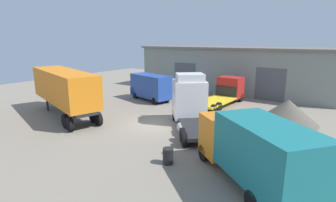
{
  "coord_description": "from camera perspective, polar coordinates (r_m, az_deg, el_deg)",
  "views": [
    {
      "loc": [
        12.46,
        -15.4,
        6.57
      ],
      "look_at": [
        0.34,
        1.91,
        1.6
      ],
      "focal_mm": 28.0,
      "sensor_mm": 36.0,
      "label": 1
    }
  ],
  "objects": [
    {
      "name": "gravel_pile",
      "position": [
        23.05,
        24.57,
        -2.05
      ],
      "size": [
        4.77,
        4.77,
        1.94
      ],
      "color": "#565147",
      "rests_on": "ground_plane"
    },
    {
      "name": "flatbed_truck_red",
      "position": [
        28.32,
        12.56,
        2.14
      ],
      "size": [
        2.72,
        7.37,
        2.65
      ],
      "rotation": [
        0.0,
        0.0,
        1.53
      ],
      "color": "red",
      "rests_on": "ground_plane"
    },
    {
      "name": "oil_drum",
      "position": [
        14.44,
        0.01,
        -11.88
      ],
      "size": [
        0.58,
        0.58,
        0.88
      ],
      "color": "black",
      "rests_on": "ground_plane"
    },
    {
      "name": "box_truck_orange",
      "position": [
        12.5,
        18.23,
        -9.85
      ],
      "size": [
        6.81,
        6.11,
        3.23
      ],
      "rotation": [
        0.0,
        0.0,
        2.47
      ],
      "color": "orange",
      "rests_on": "ground_plane"
    },
    {
      "name": "tractor_unit_white",
      "position": [
        20.57,
        4.83,
        -0.04
      ],
      "size": [
        6.19,
        6.72,
        3.99
      ],
      "rotation": [
        0.0,
        0.0,
        2.27
      ],
      "color": "silver",
      "rests_on": "ground_plane"
    },
    {
      "name": "container_trailer_white",
      "position": [
        24.17,
        -21.64,
        2.71
      ],
      "size": [
        10.34,
        5.21,
        3.99
      ],
      "rotation": [
        0.0,
        0.0,
        2.86
      ],
      "color": "orange",
      "rests_on": "ground_plane"
    },
    {
      "name": "ground_plane",
      "position": [
        20.87,
        -3.79,
        -5.14
      ],
      "size": [
        60.0,
        60.0,
        0.0
      ],
      "primitive_type": "plane",
      "color": "gray"
    },
    {
      "name": "warehouse_building",
      "position": [
        35.04,
        14.05,
        6.73
      ],
      "size": [
        25.17,
        6.78,
        5.65
      ],
      "color": "gray",
      "rests_on": "ground_plane"
    },
    {
      "name": "delivery_van_blue",
      "position": [
        29.0,
        -3.92,
        3.18
      ],
      "size": [
        5.56,
        3.24,
        2.82
      ],
      "rotation": [
        0.0,
        0.0,
        2.89
      ],
      "color": "#2347A3",
      "rests_on": "ground_plane"
    }
  ]
}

